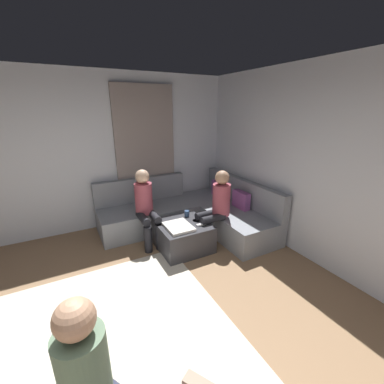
{
  "coord_description": "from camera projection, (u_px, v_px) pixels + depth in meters",
  "views": [
    {
      "loc": [
        1.64,
        -0.1,
        2.1
      ],
      "look_at": [
        -1.63,
        1.63,
        0.85
      ],
      "focal_mm": 23.34,
      "sensor_mm": 36.0,
      "label": 1
    }
  ],
  "objects": [
    {
      "name": "person_on_couch_back",
      "position": [
        216.0,
        205.0,
        3.91
      ],
      "size": [
        0.3,
        0.6,
        1.2
      ],
      "rotation": [
        0.0,
        0.0,
        3.14
      ],
      "color": "black",
      "rests_on": "ground_plane"
    },
    {
      "name": "ground_plane",
      "position": [
        112.0,
        376.0,
        2.11
      ],
      "size": [
        6.0,
        6.0,
        0.1
      ],
      "primitive_type": "cube",
      "color": "#8C6B4C"
    },
    {
      "name": "folded_blanket",
      "position": [
        179.0,
        227.0,
        3.67
      ],
      "size": [
        0.44,
        0.36,
        0.04
      ],
      "primitive_type": "cube",
      "color": "white",
      "rests_on": "ottoman"
    },
    {
      "name": "wall_back",
      "position": [
        353.0,
        174.0,
        2.96
      ],
      "size": [
        6.0,
        0.12,
        2.7
      ],
      "primitive_type": "cube",
      "color": "silver",
      "rests_on": "ground_plane"
    },
    {
      "name": "curtain_panel",
      "position": [
        146.0,
        156.0,
        4.65
      ],
      "size": [
        0.06,
        1.1,
        2.5
      ],
      "primitive_type": "cube",
      "color": "gray",
      "rests_on": "ground_plane"
    },
    {
      "name": "coffee_mug",
      "position": [
        187.0,
        213.0,
        4.07
      ],
      "size": [
        0.08,
        0.08,
        0.1
      ],
      "primitive_type": "cylinder",
      "color": "#334C72",
      "rests_on": "ottoman"
    },
    {
      "name": "game_remote",
      "position": [
        201.0,
        225.0,
        3.76
      ],
      "size": [
        0.05,
        0.15,
        0.02
      ],
      "primitive_type": "cube",
      "color": "white",
      "rests_on": "ottoman"
    },
    {
      "name": "area_rug",
      "position": [
        118.0,
        347.0,
        2.3
      ],
      "size": [
        2.6,
        2.2,
        0.01
      ],
      "primitive_type": "cube",
      "color": "beige",
      "rests_on": "ground_plane"
    },
    {
      "name": "ottoman",
      "position": [
        183.0,
        236.0,
        3.88
      ],
      "size": [
        0.76,
        0.76,
        0.42
      ],
      "primitive_type": "cube",
      "color": "#333338",
      "rests_on": "ground_plane"
    },
    {
      "name": "sectional_couch",
      "position": [
        192.0,
        212.0,
        4.58
      ],
      "size": [
        2.1,
        2.55,
        0.87
      ],
      "color": "gray",
      "rests_on": "ground_plane"
    },
    {
      "name": "wall_left",
      "position": [
        68.0,
        156.0,
        4.12
      ],
      "size": [
        0.12,
        6.0,
        2.7
      ],
      "primitive_type": "cube",
      "color": "silver",
      "rests_on": "ground_plane"
    },
    {
      "name": "person_on_couch_side",
      "position": [
        146.0,
        204.0,
        3.93
      ],
      "size": [
        0.6,
        0.3,
        1.2
      ],
      "rotation": [
        0.0,
        0.0,
        -1.57
      ],
      "color": "black",
      "rests_on": "ground_plane"
    }
  ]
}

